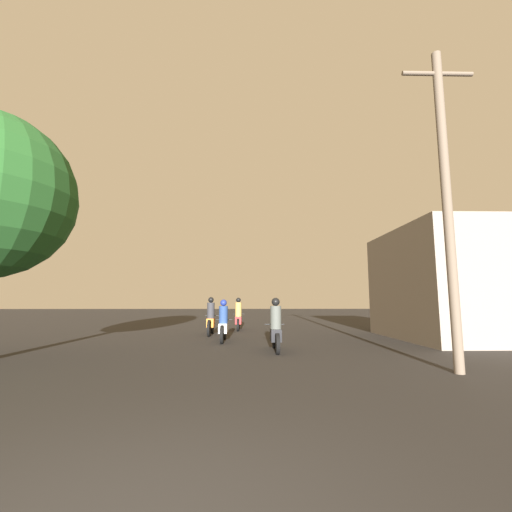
{
  "coord_description": "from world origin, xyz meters",
  "views": [
    {
      "loc": [
        0.76,
        -1.98,
        1.46
      ],
      "look_at": [
        1.17,
        16.01,
        3.82
      ],
      "focal_mm": 24.0,
      "sensor_mm": 36.0,
      "label": 1
    }
  ],
  "objects_px": {
    "motorcycle_red": "(238,317)",
    "motorcycle_orange": "(211,320)",
    "building_right_near": "(453,284)",
    "utility_pole_near": "(447,196)",
    "motorcycle_black": "(276,329)",
    "motorcycle_white": "(223,325)"
  },
  "relations": [
    {
      "from": "motorcycle_orange",
      "to": "motorcycle_red",
      "type": "xyz_separation_m",
      "value": [
        1.11,
        2.5,
        -0.01
      ]
    },
    {
      "from": "motorcycle_black",
      "to": "motorcycle_orange",
      "type": "relative_size",
      "value": 0.93
    },
    {
      "from": "motorcycle_red",
      "to": "motorcycle_orange",
      "type": "bearing_deg",
      "value": -109.18
    },
    {
      "from": "motorcycle_white",
      "to": "utility_pole_near",
      "type": "bearing_deg",
      "value": -45.56
    },
    {
      "from": "motorcycle_orange",
      "to": "utility_pole_near",
      "type": "relative_size",
      "value": 0.28
    },
    {
      "from": "motorcycle_white",
      "to": "motorcycle_orange",
      "type": "distance_m",
      "value": 2.45
    },
    {
      "from": "motorcycle_red",
      "to": "utility_pole_near",
      "type": "height_order",
      "value": "utility_pole_near"
    },
    {
      "from": "motorcycle_black",
      "to": "motorcycle_orange",
      "type": "xyz_separation_m",
      "value": [
        -2.42,
        4.74,
        0.02
      ]
    },
    {
      "from": "motorcycle_orange",
      "to": "utility_pole_near",
      "type": "bearing_deg",
      "value": -61.16
    },
    {
      "from": "motorcycle_white",
      "to": "motorcycle_red",
      "type": "xyz_separation_m",
      "value": [
        0.4,
        4.85,
        0.04
      ]
    },
    {
      "from": "motorcycle_black",
      "to": "motorcycle_orange",
      "type": "height_order",
      "value": "motorcycle_orange"
    },
    {
      "from": "motorcycle_red",
      "to": "motorcycle_white",
      "type": "bearing_deg",
      "value": -89.93
    },
    {
      "from": "motorcycle_white",
      "to": "utility_pole_near",
      "type": "xyz_separation_m",
      "value": [
        5.16,
        -5.58,
        3.09
      ]
    },
    {
      "from": "motorcycle_white",
      "to": "motorcycle_red",
      "type": "distance_m",
      "value": 4.87
    },
    {
      "from": "motorcycle_black",
      "to": "motorcycle_white",
      "type": "xyz_separation_m",
      "value": [
        -1.71,
        2.4,
        -0.03
      ]
    },
    {
      "from": "motorcycle_black",
      "to": "motorcycle_red",
      "type": "distance_m",
      "value": 7.36
    },
    {
      "from": "motorcycle_orange",
      "to": "motorcycle_red",
      "type": "bearing_deg",
      "value": 58.32
    },
    {
      "from": "building_right_near",
      "to": "utility_pole_near",
      "type": "relative_size",
      "value": 0.83
    },
    {
      "from": "utility_pole_near",
      "to": "motorcycle_orange",
      "type": "bearing_deg",
      "value": 126.5
    },
    {
      "from": "building_right_near",
      "to": "utility_pole_near",
      "type": "height_order",
      "value": "utility_pole_near"
    },
    {
      "from": "motorcycle_black",
      "to": "building_right_near",
      "type": "distance_m",
      "value": 7.84
    },
    {
      "from": "motorcycle_black",
      "to": "motorcycle_orange",
      "type": "bearing_deg",
      "value": 109.22
    }
  ]
}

